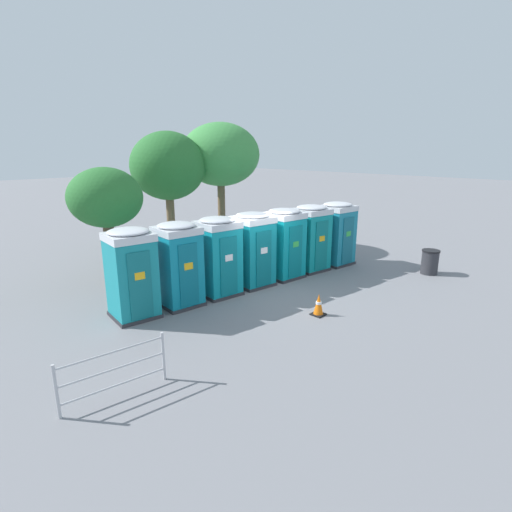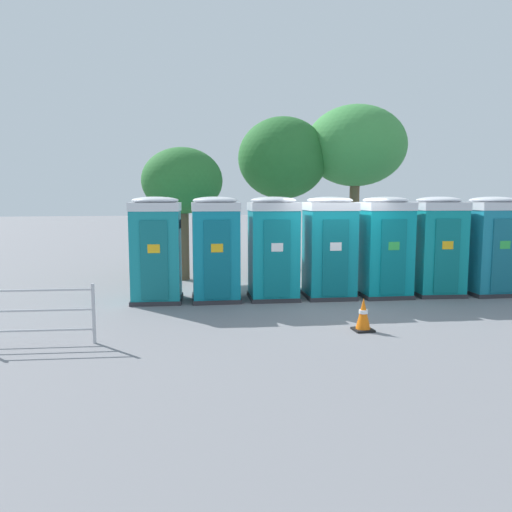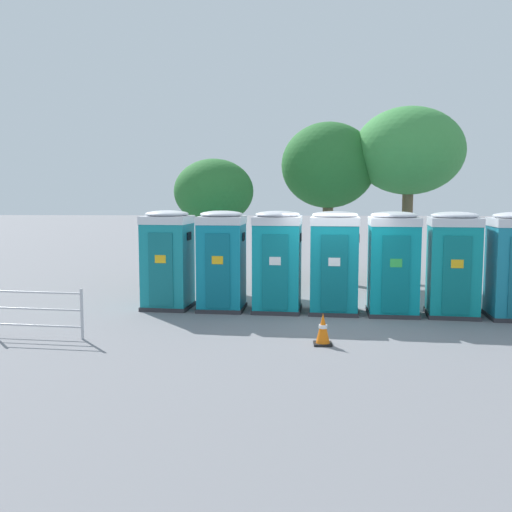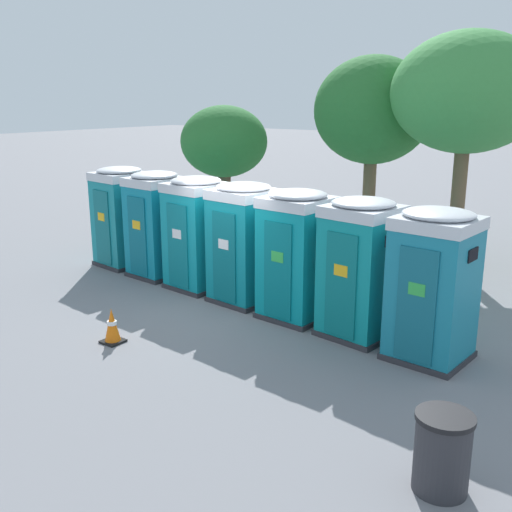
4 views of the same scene
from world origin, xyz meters
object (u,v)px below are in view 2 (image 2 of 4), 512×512
at_px(portapotty_4, 384,246).
at_px(street_tree_0, 356,147).
at_px(event_barrier, 33,312).
at_px(portapotty_2, 273,248).
at_px(street_tree_2, 182,182).
at_px(portapotty_1, 216,248).
at_px(traffic_cone, 363,315).
at_px(portapotty_3, 329,247).
at_px(portapotty_5, 437,246).
at_px(portapotty_0, 156,249).
at_px(portapotty_6, 491,245).
at_px(street_tree_1, 283,159).

relative_size(portapotty_4, street_tree_0, 0.44).
bearing_deg(portapotty_4, event_barrier, -161.08).
relative_size(portapotty_2, street_tree_2, 0.63).
distance_m(portapotty_1, traffic_cone, 4.27).
height_order(portapotty_1, portapotty_3, same).
xyz_separation_m(portapotty_4, street_tree_2, (-4.82, 3.68, 1.69)).
xyz_separation_m(portapotty_2, event_barrier, (-4.97, -2.96, -0.72)).
xyz_separation_m(street_tree_0, street_tree_2, (-6.19, -1.46, -1.32)).
bearing_deg(portapotty_3, street_tree_0, 60.77).
xyz_separation_m(portapotty_3, portapotty_4, (1.42, -0.16, -0.00)).
bearing_deg(portapotty_5, portapotty_4, 175.79).
distance_m(portapotty_0, portapotty_3, 4.28).
relative_size(portapotty_2, portapotty_5, 1.00).
bearing_deg(portapotty_6, portapotty_1, 174.13).
height_order(portapotty_4, street_tree_0, street_tree_0).
relative_size(street_tree_1, street_tree_2, 1.32).
relative_size(portapotty_1, portapotty_2, 1.00).
bearing_deg(street_tree_2, portapotty_6, -27.58).
distance_m(portapotty_6, street_tree_1, 7.53).
relative_size(portapotty_2, portapotty_3, 1.00).
xyz_separation_m(portapotty_3, portapotty_6, (4.25, -0.48, -0.00)).
distance_m(portapotty_4, street_tree_2, 6.30).
height_order(portapotty_2, portapotty_3, same).
bearing_deg(portapotty_1, portapotty_2, -5.04).
bearing_deg(portapotty_6, traffic_cone, -150.32).
height_order(street_tree_1, event_barrier, street_tree_1).
height_order(portapotty_3, street_tree_2, street_tree_2).
height_order(portapotty_1, street_tree_0, street_tree_0).
bearing_deg(portapotty_2, portapotty_5, -5.23).
xyz_separation_m(portapotty_4, traffic_cone, (-1.90, -3.02, -0.97)).
xyz_separation_m(portapotty_4, street_tree_1, (-1.19, 5.50, 2.57)).
relative_size(portapotty_3, street_tree_2, 0.63).
bearing_deg(portapotty_5, portapotty_1, 174.81).
height_order(portapotty_1, street_tree_2, street_tree_2).
distance_m(portapotty_6, traffic_cone, 5.54).
height_order(portapotty_3, street_tree_1, street_tree_1).
bearing_deg(portapotty_2, street_tree_0, 49.09).
bearing_deg(portapotty_2, street_tree_1, 72.51).
bearing_deg(portapotty_5, portapotty_3, 174.67).
xyz_separation_m(portapotty_1, street_tree_2, (-0.56, 3.27, 1.69)).
height_order(portapotty_6, street_tree_1, street_tree_1).
height_order(portapotty_6, event_barrier, portapotty_6).
height_order(portapotty_4, street_tree_1, street_tree_1).
height_order(portapotty_2, street_tree_0, street_tree_0).
height_order(portapotty_3, street_tree_0, street_tree_0).
xyz_separation_m(portapotty_2, traffic_cone, (0.93, -3.30, -0.97)).
xyz_separation_m(street_tree_0, event_barrier, (-9.18, -7.82, -3.73)).
relative_size(portapotty_4, street_tree_2, 0.63).
xyz_separation_m(portapotty_4, event_barrier, (-7.81, -2.68, -0.72)).
relative_size(portapotty_4, street_tree_1, 0.48).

